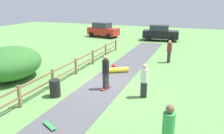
{
  "coord_description": "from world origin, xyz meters",
  "views": [
    {
      "loc": [
        4.76,
        -10.95,
        4.85
      ],
      "look_at": [
        0.25,
        0.65,
        1.0
      ],
      "focal_mm": 35.13,
      "sensor_mm": 36.0,
      "label": 1
    }
  ],
  "objects": [
    {
      "name": "skater_riding",
      "position": [
        0.29,
        -0.42,
        1.12
      ],
      "size": [
        0.47,
        0.82,
        1.95
      ],
      "color": "#B23326",
      "rests_on": "asphalt_path"
    },
    {
      "name": "skateboard_loose",
      "position": [
        -0.29,
        -4.78,
        0.09
      ],
      "size": [
        0.81,
        0.54,
        0.08
      ],
      "color": "#338C4C",
      "rests_on": "asphalt_path"
    },
    {
      "name": "bush_large",
      "position": [
        -6.0,
        -1.04,
        1.03
      ],
      "size": [
        3.6,
        4.32,
        2.05
      ],
      "primitive_type": "ellipsoid",
      "color": "#33702D",
      "rests_on": "ground_plane"
    },
    {
      "name": "trash_bin",
      "position": [
        -1.8,
        -2.24,
        0.45
      ],
      "size": [
        0.56,
        0.56,
        0.9
      ],
      "primitive_type": "cylinder",
      "color": "black",
      "rests_on": "ground_plane"
    },
    {
      "name": "skater_fallen",
      "position": [
        -0.2,
        2.59,
        0.2
      ],
      "size": [
        1.62,
        1.54,
        0.36
      ],
      "color": "yellow",
      "rests_on": "asphalt_path"
    },
    {
      "name": "parked_car_red",
      "position": [
        -7.03,
        16.04,
        0.96
      ],
      "size": [
        4.46,
        2.63,
        1.92
      ],
      "color": "red",
      "rests_on": "ground_plane"
    },
    {
      "name": "bystander_green",
      "position": [
        4.25,
        -4.84,
        1.03
      ],
      "size": [
        0.53,
        0.53,
        1.85
      ],
      "color": "#2D2D33",
      "rests_on": "ground_plane"
    },
    {
      "name": "bystander_maroon",
      "position": [
        2.86,
        6.44,
        1.0
      ],
      "size": [
        0.42,
        0.42,
        1.81
      ],
      "color": "#2D2D33",
      "rests_on": "ground_plane"
    },
    {
      "name": "asphalt_path",
      "position": [
        0.0,
        0.0,
        0.01
      ],
      "size": [
        2.4,
        28.0,
        0.02
      ],
      "primitive_type": "cube",
      "color": "#515156",
      "rests_on": "ground_plane"
    },
    {
      "name": "ground_plane",
      "position": [
        0.0,
        0.0,
        0.0
      ],
      "size": [
        60.0,
        60.0,
        0.0
      ],
      "primitive_type": "plane",
      "color": "#60934C"
    },
    {
      "name": "parked_car_black",
      "position": [
        0.57,
        16.02,
        0.96
      ],
      "size": [
        4.35,
        2.33,
        1.92
      ],
      "color": "black",
      "rests_on": "ground_plane"
    },
    {
      "name": "wooden_fence",
      "position": [
        -2.6,
        0.0,
        0.67
      ],
      "size": [
        0.12,
        18.12,
        1.1
      ],
      "color": "olive",
      "rests_on": "ground_plane"
    },
    {
      "name": "bystander_white",
      "position": [
        2.51,
        -0.67,
        1.0
      ],
      "size": [
        0.42,
        0.42,
        1.8
      ],
      "color": "#2D2D33",
      "rests_on": "ground_plane"
    }
  ]
}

